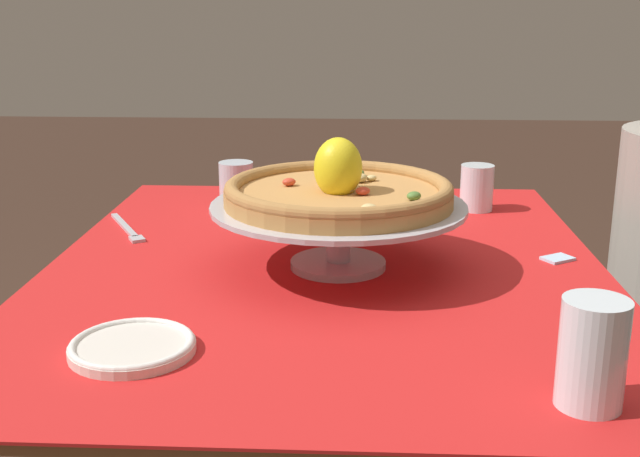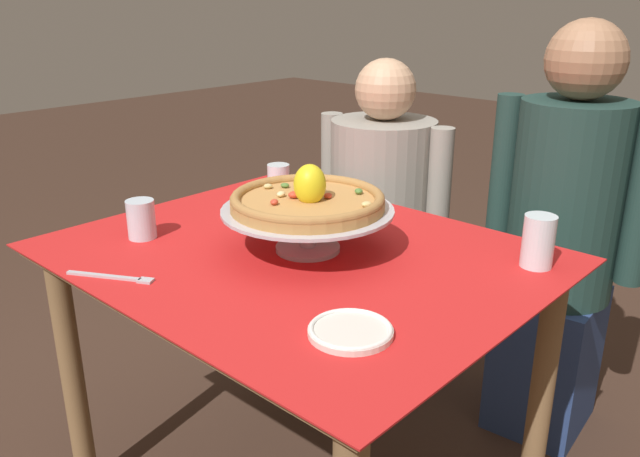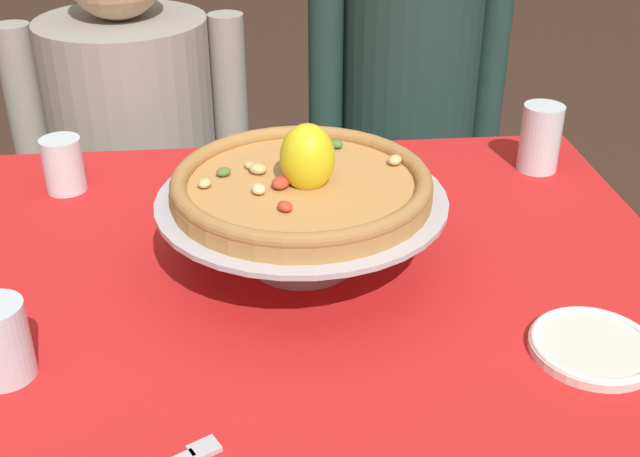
% 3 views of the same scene
% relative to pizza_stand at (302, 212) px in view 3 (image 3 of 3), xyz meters
% --- Properties ---
extents(dining_table, '(1.14, 0.92, 0.76)m').
position_rel_pizza_stand_xyz_m(dining_table, '(-0.01, -0.02, -0.20)').
color(dining_table, olive).
rests_on(dining_table, ground).
extents(pizza_stand, '(0.41, 0.41, 0.11)m').
position_rel_pizza_stand_xyz_m(pizza_stand, '(0.00, 0.00, 0.00)').
color(pizza_stand, '#B7B7C1').
rests_on(pizza_stand, dining_table).
extents(pizza, '(0.37, 0.37, 0.11)m').
position_rel_pizza_stand_xyz_m(pizza, '(0.00, 0.00, 0.05)').
color(pizza, '#BC8447').
rests_on(pizza, pizza_stand).
extents(water_glass_front_left, '(0.07, 0.07, 0.10)m').
position_rel_pizza_stand_xyz_m(water_glass_front_left, '(-0.37, -0.22, -0.04)').
color(water_glass_front_left, silver).
rests_on(water_glass_front_left, dining_table).
extents(water_glass_back_left, '(0.07, 0.07, 0.10)m').
position_rel_pizza_stand_xyz_m(water_glass_back_left, '(-0.39, 0.28, -0.04)').
color(water_glass_back_left, silver).
rests_on(water_glass_back_left, dining_table).
extents(water_glass_back_right, '(0.07, 0.07, 0.12)m').
position_rel_pizza_stand_xyz_m(water_glass_back_right, '(0.45, 0.28, -0.03)').
color(water_glass_back_right, silver).
rests_on(water_glass_back_right, dining_table).
extents(side_plate, '(0.16, 0.16, 0.02)m').
position_rel_pizza_stand_xyz_m(side_plate, '(0.34, -0.25, -0.08)').
color(side_plate, silver).
rests_on(side_plate, dining_table).
extents(sugar_packet, '(0.06, 0.06, 0.00)m').
position_rel_pizza_stand_xyz_m(sugar_packet, '(-0.06, 0.37, -0.08)').
color(sugar_packet, silver).
rests_on(sugar_packet, dining_table).
extents(diner_left, '(0.53, 0.41, 1.15)m').
position_rel_pizza_stand_xyz_m(diner_left, '(-0.34, 0.74, -0.28)').
color(diner_left, navy).
rests_on(diner_left, ground).
extents(diner_right, '(0.48, 0.35, 1.30)m').
position_rel_pizza_stand_xyz_m(diner_right, '(0.31, 0.79, -0.22)').
color(diner_right, navy).
rests_on(diner_right, ground).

